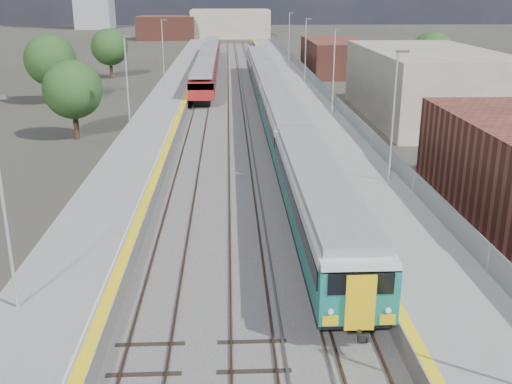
{
  "coord_description": "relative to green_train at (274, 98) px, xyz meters",
  "views": [
    {
      "loc": [
        -2.68,
        -11.0,
        11.56
      ],
      "look_at": [
        -1.41,
        16.76,
        2.2
      ],
      "focal_mm": 42.0,
      "sensor_mm": 36.0,
      "label": 1
    }
  ],
  "objects": [
    {
      "name": "green_train",
      "position": [
        0.0,
        0.0,
        0.0
      ],
      "size": [
        2.73,
        75.94,
        3.0
      ],
      "color": "black",
      "rests_on": "ground"
    },
    {
      "name": "ground",
      "position": [
        -1.5,
        5.88,
        -2.11
      ],
      "size": [
        320.0,
        320.0,
        0.0
      ],
      "primitive_type": "plane",
      "color": "#47443A",
      "rests_on": "ground"
    },
    {
      "name": "tree_b",
      "position": [
        -22.96,
        10.07,
        2.5
      ],
      "size": [
        5.4,
        5.4,
        7.32
      ],
      "color": "#382619",
      "rests_on": "ground"
    },
    {
      "name": "ballast_bed",
      "position": [
        -3.75,
        8.38,
        -2.08
      ],
      "size": [
        10.5,
        155.0,
        0.06
      ],
      "primitive_type": "cube",
      "color": "#565451",
      "rests_on": "ground"
    },
    {
      "name": "tree_d",
      "position": [
        19.85,
        15.9,
        2.35
      ],
      "size": [
        5.24,
        5.24,
        7.1
      ],
      "color": "#382619",
      "rests_on": "ground"
    },
    {
      "name": "platform_left",
      "position": [
        -10.55,
        8.37,
        -1.6
      ],
      "size": [
        4.3,
        155.0,
        8.52
      ],
      "color": "slate",
      "rests_on": "ground"
    },
    {
      "name": "tree_c",
      "position": [
        -20.42,
        29.65,
        2.13
      ],
      "size": [
        4.97,
        4.97,
        6.74
      ],
      "color": "#382619",
      "rests_on": "ground"
    },
    {
      "name": "platform_right",
      "position": [
        3.78,
        8.37,
        -1.58
      ],
      "size": [
        4.7,
        155.0,
        8.52
      ],
      "color": "slate",
      "rests_on": "ground"
    },
    {
      "name": "tracks",
      "position": [
        -3.15,
        10.05,
        -2.01
      ],
      "size": [
        8.96,
        160.0,
        0.17
      ],
      "color": "#4C3323",
      "rests_on": "ground"
    },
    {
      "name": "red_train",
      "position": [
        -7.0,
        32.66,
        -0.11
      ],
      "size": [
        2.68,
        54.49,
        3.39
      ],
      "color": "black",
      "rests_on": "ground"
    },
    {
      "name": "tree_a",
      "position": [
        -16.71,
        -6.36,
        1.92
      ],
      "size": [
        4.73,
        4.73,
        6.41
      ],
      "color": "#382619",
      "rests_on": "ground"
    }
  ]
}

